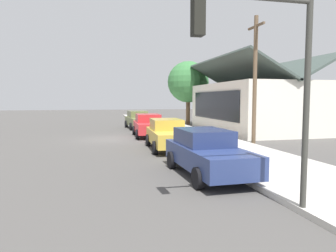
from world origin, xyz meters
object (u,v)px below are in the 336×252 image
(utility_pole_wooden, at_px, (255,78))
(car_mustard, at_px, (167,134))
(car_olive, at_px, (138,120))
(traffic_light_main, at_px, (265,61))
(shade_tree, at_px, (188,82))
(car_cherry, at_px, (149,125))
(fire_hydrant_red, at_px, (184,135))
(car_navy, at_px, (207,152))

(utility_pole_wooden, bearing_deg, car_mustard, -81.69)
(car_olive, xyz_separation_m, traffic_light_main, (22.17, -0.27, 2.68))
(shade_tree, distance_m, utility_pole_wooden, 14.79)
(shade_tree, relative_size, traffic_light_main, 1.27)
(car_cherry, height_order, fire_hydrant_red, car_cherry)
(car_navy, xyz_separation_m, utility_pole_wooden, (-6.76, 5.47, 3.11))
(car_navy, relative_size, fire_hydrant_red, 6.68)
(car_olive, height_order, utility_pole_wooden, utility_pole_wooden)
(car_cherry, xyz_separation_m, car_navy, (11.83, 0.03, 0.00))
(car_cherry, distance_m, car_navy, 11.83)
(car_navy, distance_m, fire_hydrant_red, 7.99)
(car_olive, height_order, shade_tree, shade_tree)
(car_olive, height_order, car_navy, same)
(car_cherry, height_order, car_mustard, same)
(utility_pole_wooden, relative_size, fire_hydrant_red, 10.56)
(traffic_light_main, bearing_deg, car_olive, 179.30)
(car_olive, bearing_deg, utility_pole_wooden, 22.53)
(shade_tree, distance_m, traffic_light_main, 26.32)
(car_cherry, relative_size, car_navy, 0.95)
(car_mustard, xyz_separation_m, traffic_light_main, (10.02, -0.17, 2.68))
(car_cherry, height_order, shade_tree, shade_tree)
(traffic_light_main, distance_m, fire_hydrant_red, 12.39)
(car_navy, bearing_deg, shade_tree, 163.13)
(car_cherry, bearing_deg, traffic_light_main, 2.22)
(shade_tree, height_order, fire_hydrant_red, shade_tree)
(traffic_light_main, bearing_deg, shade_tree, 166.72)
(utility_pole_wooden, bearing_deg, shade_tree, 178.52)
(car_mustard, distance_m, shade_tree, 17.04)
(traffic_light_main, bearing_deg, car_cherry, 179.43)
(car_mustard, height_order, fire_hydrant_red, car_mustard)
(car_mustard, distance_m, car_navy, 5.96)
(car_olive, distance_m, car_mustard, 12.15)
(traffic_light_main, bearing_deg, utility_pole_wooden, 152.39)
(traffic_light_main, height_order, fire_hydrant_red, traffic_light_main)
(car_cherry, bearing_deg, car_olive, -178.23)
(car_mustard, relative_size, traffic_light_main, 0.92)
(fire_hydrant_red, bearing_deg, car_mustard, -38.28)
(shade_tree, relative_size, fire_hydrant_red, 9.31)
(car_cherry, relative_size, car_mustard, 0.94)
(car_mustard, xyz_separation_m, fire_hydrant_red, (-1.89, 1.49, -0.32))
(car_navy, distance_m, traffic_light_main, 4.87)
(traffic_light_main, xyz_separation_m, fire_hydrant_red, (-11.91, 1.66, -2.99))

